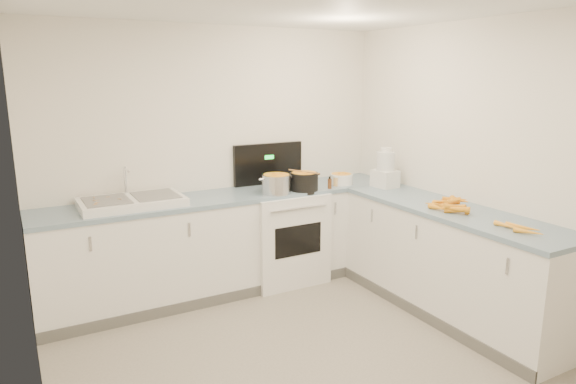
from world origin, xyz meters
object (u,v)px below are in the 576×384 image
stove (282,234)px  sink (132,202)px  steel_pot (276,185)px  extract_bottle (330,184)px  mixing_bowl (341,179)px  food_processor (385,170)px  black_pot (304,183)px  spice_jar (336,182)px

stove → sink: bearing=179.4°
steel_pot → extract_bottle: (0.56, -0.07, -0.03)m
stove → sink: 1.54m
extract_bottle → stove: bearing=151.9°
sink → extract_bottle: (1.87, -0.24, 0.01)m
mixing_bowl → food_processor: bearing=-46.9°
stove → extract_bottle: stove is taller
steel_pot → black_pot: steel_pot is taller
steel_pot → food_processor: food_processor is taller
mixing_bowl → extract_bottle: bearing=-151.4°
extract_bottle → spice_jar: extract_bottle is taller
stove → sink: stove is taller
sink → spice_jar: sink is taller
stove → mixing_bowl: size_ratio=5.77×
sink → extract_bottle: size_ratio=8.68×
black_pot → spice_jar: size_ratio=3.06×
extract_bottle → spice_jar: size_ratio=1.11×
sink → steel_pot: (1.31, -0.17, 0.04)m
mixing_bowl → sink: bearing=176.8°
stove → food_processor: 1.22m
black_pot → food_processor: bearing=-18.4°
steel_pot → stove: bearing=48.3°
stove → food_processor: stove is taller
steel_pot → mixing_bowl: steel_pot is taller
stove → steel_pot: (-0.14, -0.16, 0.55)m
black_pot → food_processor: size_ratio=0.68×
extract_bottle → sink: bearing=172.7°
black_pot → food_processor: (0.79, -0.26, 0.09)m
sink → food_processor: bearing=-10.5°
sink → steel_pot: size_ratio=3.13×
stove → black_pot: stove is taller
spice_jar → food_processor: bearing=-34.5°
stove → black_pot: 0.59m
mixing_bowl → steel_pot: bearing=-176.0°
food_processor → black_pot: bearing=161.6°
sink → mixing_bowl: bearing=-3.2°
steel_pot → black_pot: 0.30m
sink → food_processor: (2.40, -0.44, 0.13)m
spice_jar → food_processor: food_processor is taller
sink → mixing_bowl: sink is taller
black_pot → spice_jar: 0.39m
sink → mixing_bowl: size_ratio=3.65×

